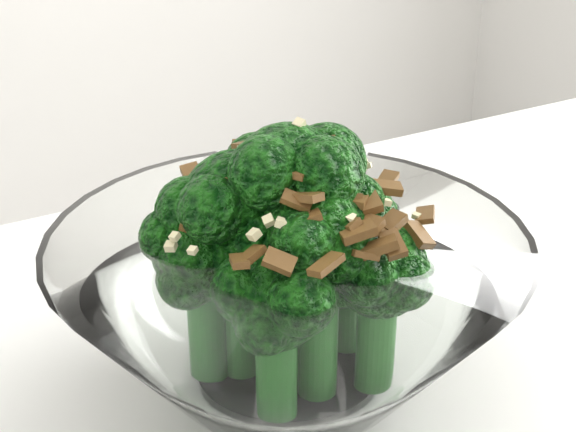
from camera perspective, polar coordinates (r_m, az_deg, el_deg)
broccoli_dish at (r=0.40m, az=-0.02°, el=-5.02°), size 0.22×0.22×0.14m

